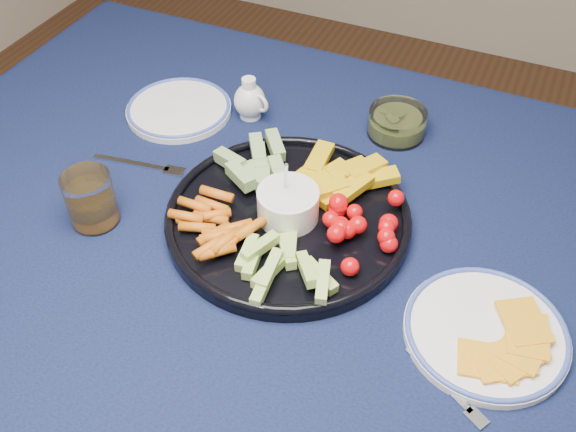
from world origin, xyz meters
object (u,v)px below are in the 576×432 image
at_px(dining_table, 333,273).
at_px(pickle_bowl, 397,124).
at_px(side_plate_extra, 179,109).
at_px(juice_tumbler, 91,202).
at_px(creamer_pitcher, 250,101).
at_px(crudite_platter, 287,213).
at_px(cheese_plate, 486,331).

bearing_deg(dining_table, pickle_bowl, 89.12).
relative_size(pickle_bowl, side_plate_extra, 0.53).
height_order(juice_tumbler, side_plate_extra, juice_tumbler).
relative_size(creamer_pitcher, juice_tumbler, 0.91).
bearing_deg(pickle_bowl, dining_table, -90.88).
xyz_separation_m(dining_table, crudite_platter, (-0.09, -0.00, 0.11)).
height_order(crudite_platter, cheese_plate, crudite_platter).
height_order(cheese_plate, side_plate_extra, cheese_plate).
distance_m(cheese_plate, side_plate_extra, 0.73).
bearing_deg(juice_tumbler, creamer_pitcher, 73.88).
bearing_deg(creamer_pitcher, dining_table, -41.29).
relative_size(creamer_pitcher, side_plate_extra, 0.41).
bearing_deg(cheese_plate, creamer_pitcher, 148.19).
distance_m(juice_tumbler, side_plate_extra, 0.32).
bearing_deg(juice_tumbler, dining_table, 18.03).
height_order(cheese_plate, juice_tumbler, juice_tumbler).
bearing_deg(crudite_platter, dining_table, 0.70).
bearing_deg(creamer_pitcher, pickle_bowl, 12.75).
bearing_deg(creamer_pitcher, juice_tumbler, -106.12).
xyz_separation_m(dining_table, side_plate_extra, (-0.41, 0.19, 0.10)).
bearing_deg(side_plate_extra, dining_table, -25.26).
relative_size(dining_table, pickle_bowl, 15.07).
distance_m(dining_table, juice_tumbler, 0.42).
bearing_deg(crudite_platter, side_plate_extra, 148.93).
distance_m(crudite_platter, creamer_pitcher, 0.31).
relative_size(cheese_plate, juice_tumbler, 2.45).
xyz_separation_m(dining_table, pickle_bowl, (0.00, 0.31, 0.11)).
bearing_deg(crudite_platter, cheese_plate, -14.40).
height_order(dining_table, cheese_plate, cheese_plate).
distance_m(crudite_platter, pickle_bowl, 0.32).
xyz_separation_m(crudite_platter, cheese_plate, (0.35, -0.09, -0.01)).
xyz_separation_m(dining_table, juice_tumbler, (-0.38, -0.12, 0.13)).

